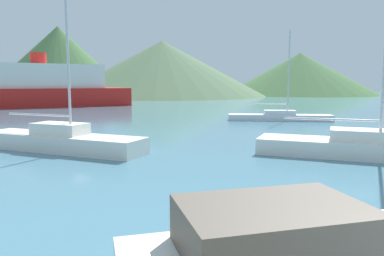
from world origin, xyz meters
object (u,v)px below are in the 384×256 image
(sailboat_outer, at_px, (362,146))
(ferry_distant, at_px, (40,88))
(sailboat_middle, at_px, (280,116))
(sailboat_inner, at_px, (60,140))

(sailboat_outer, height_order, ferry_distant, sailboat_outer)
(sailboat_middle, bearing_deg, sailboat_outer, -84.09)
(sailboat_outer, bearing_deg, sailboat_middle, 110.50)
(sailboat_outer, bearing_deg, ferry_distant, 149.29)
(sailboat_middle, relative_size, ferry_distant, 0.35)
(sailboat_inner, height_order, ferry_distant, sailboat_inner)
(ferry_distant, bearing_deg, sailboat_middle, -61.41)
(sailboat_inner, distance_m, sailboat_outer, 13.84)
(sailboat_outer, relative_size, ferry_distant, 0.43)
(sailboat_inner, relative_size, sailboat_outer, 0.76)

